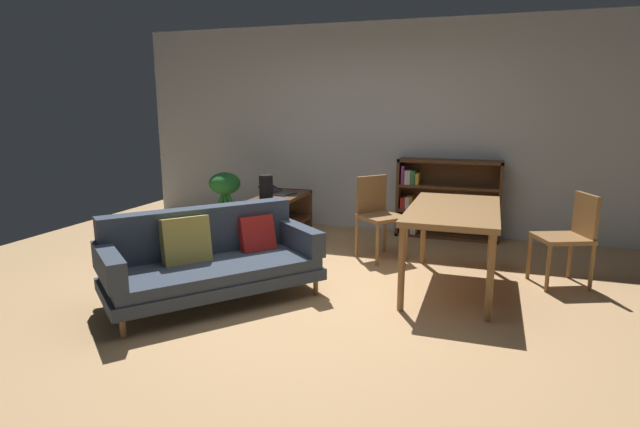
{
  "coord_description": "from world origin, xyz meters",
  "views": [
    {
      "loc": [
        1.43,
        -3.94,
        1.66
      ],
      "look_at": [
        0.01,
        0.25,
        0.7
      ],
      "focal_mm": 28.36,
      "sensor_mm": 36.0,
      "label": 1
    }
  ],
  "objects_px": {
    "media_console": "(278,221)",
    "dining_table": "(454,216)",
    "fabric_couch": "(209,257)",
    "open_laptop": "(279,192)",
    "potted_floor_plant": "(225,197)",
    "bookshelf": "(442,199)",
    "desk_speaker": "(266,187)",
    "dining_chair_far": "(570,234)",
    "dining_chair_near": "(378,212)"
  },
  "relations": [
    {
      "from": "desk_speaker",
      "to": "dining_table",
      "type": "distance_m",
      "value": 2.28
    },
    {
      "from": "fabric_couch",
      "to": "potted_floor_plant",
      "type": "relative_size",
      "value": 2.36
    },
    {
      "from": "open_laptop",
      "to": "dining_chair_near",
      "type": "xyz_separation_m",
      "value": [
        1.33,
        -0.34,
        -0.09
      ]
    },
    {
      "from": "potted_floor_plant",
      "to": "bookshelf",
      "type": "height_order",
      "value": "bookshelf"
    },
    {
      "from": "desk_speaker",
      "to": "open_laptop",
      "type": "bearing_deg",
      "value": 90.7
    },
    {
      "from": "dining_chair_near",
      "to": "bookshelf",
      "type": "xyz_separation_m",
      "value": [
        0.58,
        1.15,
        -0.03
      ]
    },
    {
      "from": "potted_floor_plant",
      "to": "bookshelf",
      "type": "relative_size",
      "value": 0.63
    },
    {
      "from": "potted_floor_plant",
      "to": "dining_table",
      "type": "height_order",
      "value": "potted_floor_plant"
    },
    {
      "from": "fabric_couch",
      "to": "dining_chair_near",
      "type": "xyz_separation_m",
      "value": [
        1.13,
        1.64,
        0.15
      ]
    },
    {
      "from": "fabric_couch",
      "to": "dining_chair_near",
      "type": "relative_size",
      "value": 2.12
    },
    {
      "from": "bookshelf",
      "to": "fabric_couch",
      "type": "bearing_deg",
      "value": -121.47
    },
    {
      "from": "dining_chair_far",
      "to": "dining_table",
      "type": "bearing_deg",
      "value": -157.02
    },
    {
      "from": "media_console",
      "to": "dining_chair_near",
      "type": "xyz_separation_m",
      "value": [
        1.26,
        -0.18,
        0.23
      ]
    },
    {
      "from": "fabric_couch",
      "to": "dining_table",
      "type": "height_order",
      "value": "fabric_couch"
    },
    {
      "from": "open_laptop",
      "to": "dining_chair_far",
      "type": "height_order",
      "value": "dining_chair_far"
    },
    {
      "from": "bookshelf",
      "to": "dining_chair_far",
      "type": "bearing_deg",
      "value": -48.25
    },
    {
      "from": "desk_speaker",
      "to": "potted_floor_plant",
      "type": "height_order",
      "value": "desk_speaker"
    },
    {
      "from": "open_laptop",
      "to": "bookshelf",
      "type": "bearing_deg",
      "value": 22.89
    },
    {
      "from": "media_console",
      "to": "dining_chair_far",
      "type": "xyz_separation_m",
      "value": [
        3.14,
        -0.48,
        0.21
      ]
    },
    {
      "from": "dining_table",
      "to": "desk_speaker",
      "type": "bearing_deg",
      "value": 162.21
    },
    {
      "from": "dining_chair_near",
      "to": "fabric_couch",
      "type": "bearing_deg",
      "value": -124.46
    },
    {
      "from": "potted_floor_plant",
      "to": "bookshelf",
      "type": "distance_m",
      "value": 2.8
    },
    {
      "from": "fabric_couch",
      "to": "open_laptop",
      "type": "bearing_deg",
      "value": 95.69
    },
    {
      "from": "open_laptop",
      "to": "potted_floor_plant",
      "type": "distance_m",
      "value": 0.81
    },
    {
      "from": "fabric_couch",
      "to": "desk_speaker",
      "type": "xyz_separation_m",
      "value": [
        -0.19,
        1.61,
        0.36
      ]
    },
    {
      "from": "fabric_couch",
      "to": "potted_floor_plant",
      "type": "xyz_separation_m",
      "value": [
        -1.0,
        2.07,
        0.12
      ]
    },
    {
      "from": "dining_table",
      "to": "bookshelf",
      "type": "bearing_deg",
      "value": 98.1
    },
    {
      "from": "dining_table",
      "to": "dining_chair_far",
      "type": "xyz_separation_m",
      "value": [
        1.02,
        0.43,
        -0.19
      ]
    },
    {
      "from": "dining_chair_far",
      "to": "open_laptop",
      "type": "bearing_deg",
      "value": 168.67
    },
    {
      "from": "media_console",
      "to": "bookshelf",
      "type": "height_order",
      "value": "bookshelf"
    },
    {
      "from": "fabric_couch",
      "to": "dining_chair_far",
      "type": "relative_size",
      "value": 2.19
    },
    {
      "from": "desk_speaker",
      "to": "dining_chair_far",
      "type": "bearing_deg",
      "value": -4.7
    },
    {
      "from": "fabric_couch",
      "to": "desk_speaker",
      "type": "bearing_deg",
      "value": 96.85
    },
    {
      "from": "dining_table",
      "to": "potted_floor_plant",
      "type": "bearing_deg",
      "value": 158.73
    },
    {
      "from": "desk_speaker",
      "to": "dining_chair_near",
      "type": "bearing_deg",
      "value": 1.44
    },
    {
      "from": "desk_speaker",
      "to": "dining_chair_near",
      "type": "xyz_separation_m",
      "value": [
        1.32,
        0.03,
        -0.21
      ]
    },
    {
      "from": "potted_floor_plant",
      "to": "dining_chair_far",
      "type": "height_order",
      "value": "dining_chair_far"
    },
    {
      "from": "bookshelf",
      "to": "dining_table",
      "type": "bearing_deg",
      "value": -81.9
    },
    {
      "from": "open_laptop",
      "to": "dining_chair_far",
      "type": "relative_size",
      "value": 0.52
    },
    {
      "from": "desk_speaker",
      "to": "bookshelf",
      "type": "height_order",
      "value": "bookshelf"
    },
    {
      "from": "fabric_couch",
      "to": "open_laptop",
      "type": "height_order",
      "value": "fabric_couch"
    },
    {
      "from": "potted_floor_plant",
      "to": "dining_table",
      "type": "distance_m",
      "value": 3.2
    },
    {
      "from": "media_console",
      "to": "bookshelf",
      "type": "xyz_separation_m",
      "value": [
        1.85,
        0.97,
        0.21
      ]
    },
    {
      "from": "desk_speaker",
      "to": "dining_chair_far",
      "type": "relative_size",
      "value": 0.33
    },
    {
      "from": "media_console",
      "to": "dining_table",
      "type": "relative_size",
      "value": 0.78
    },
    {
      "from": "open_laptop",
      "to": "dining_chair_near",
      "type": "distance_m",
      "value": 1.37
    },
    {
      "from": "fabric_couch",
      "to": "dining_chair_far",
      "type": "xyz_separation_m",
      "value": [
        3.0,
        1.35,
        0.13
      ]
    },
    {
      "from": "dining_chair_far",
      "to": "media_console",
      "type": "bearing_deg",
      "value": 171.34
    },
    {
      "from": "dining_chair_far",
      "to": "potted_floor_plant",
      "type": "bearing_deg",
      "value": 169.74
    },
    {
      "from": "media_console",
      "to": "dining_table",
      "type": "height_order",
      "value": "dining_table"
    }
  ]
}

